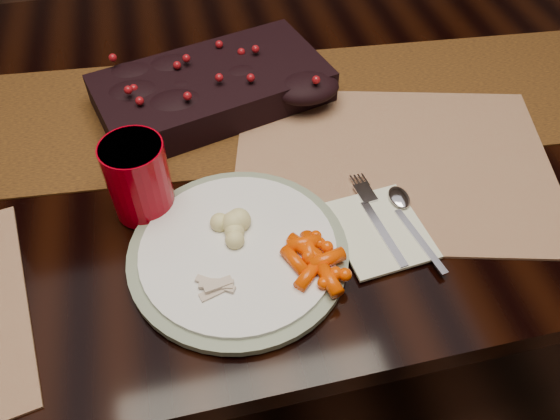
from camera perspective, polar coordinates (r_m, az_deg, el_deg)
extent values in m
plane|color=black|center=(1.55, -2.49, -12.15)|extent=(5.00, 5.00, 0.00)
cube|color=black|center=(1.24, -3.06, -3.77)|extent=(1.80, 1.00, 0.75)
cube|color=#59350E|center=(0.98, -7.12, 10.13)|extent=(1.61, 0.46, 0.00)
cube|color=brown|center=(0.89, 11.69, 4.80)|extent=(0.58, 0.48, 0.00)
cylinder|color=white|center=(0.75, -4.39, -4.34)|extent=(0.35, 0.35, 0.02)
cube|color=silver|center=(0.79, 10.33, -2.07)|extent=(0.14, 0.16, 0.00)
cylinder|color=#8A000C|center=(0.79, -14.56, 3.19)|extent=(0.09, 0.09, 0.12)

